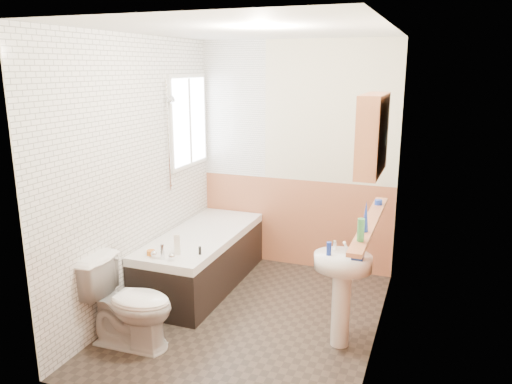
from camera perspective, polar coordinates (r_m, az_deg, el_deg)
floor at (r=4.66m, az=-0.66°, el=-14.27°), size 2.80×2.80×0.00m
ceiling at (r=4.11m, az=-0.77°, el=18.07°), size 2.80×2.80×0.00m
wall_back at (r=5.52m, az=4.58°, el=4.01°), size 2.20×0.02×2.50m
wall_front at (r=2.99m, az=-10.52°, el=-5.01°), size 2.20×0.02×2.50m
wall_left at (r=4.72m, az=-13.40°, el=1.91°), size 0.02×2.80×2.50m
wall_right at (r=3.96m, az=14.44°, el=-0.47°), size 0.02×2.80×2.50m
wainscot_right at (r=4.21m, az=13.50°, el=-10.37°), size 0.01×2.80×1.00m
wainscot_front at (r=3.33m, az=-9.71°, el=-17.18°), size 2.20×0.01×1.00m
wainscot_back at (r=5.68m, az=4.37°, el=-3.49°), size 2.20×0.01×1.00m
tile_cladding_left at (r=4.71m, az=-13.17°, el=1.89°), size 0.01×2.80×2.50m
tile_return_back at (r=5.68m, az=-2.54°, el=9.41°), size 0.75×0.01×1.50m
window at (r=5.44m, az=-7.65°, el=8.03°), size 0.03×0.79×0.99m
bathtub at (r=5.23m, az=-6.17°, el=-7.51°), size 0.70×1.72×0.71m
shower_riser at (r=5.02m, az=-9.92°, el=7.40°), size 0.10×0.07×1.09m
toilet at (r=4.24m, az=-14.28°, el=-12.24°), size 0.76×0.44×0.73m
sink at (r=4.09m, az=9.80°, el=-10.00°), size 0.46×0.37×0.89m
pine_shelf at (r=3.83m, az=12.92°, el=-3.43°), size 0.10×1.44×0.03m
medicine_cabinet at (r=3.74m, az=13.15°, el=6.44°), size 0.16×0.64×0.58m
foam_can at (r=3.35m, az=11.89°, el=-4.27°), size 0.06×0.06×0.15m
green_bottle at (r=3.53m, az=12.43°, el=-2.72°), size 0.05×0.05×0.22m
black_jar at (r=4.27m, az=13.82°, el=-1.14°), size 0.07×0.07×0.04m
soap_bottle at (r=3.92m, az=11.58°, el=-6.90°), size 0.09×0.20×0.09m
clear_bottle at (r=3.96m, az=8.33°, el=-6.42°), size 0.05×0.05×0.11m
blue_gel at (r=4.57m, az=-9.00°, el=-5.96°), size 0.06×0.05×0.19m
cream_jar at (r=4.63m, az=-11.93°, el=-6.80°), size 0.09×0.09×0.05m
orange_bottle at (r=4.56m, az=-6.44°, el=-6.67°), size 0.03×0.03×0.08m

